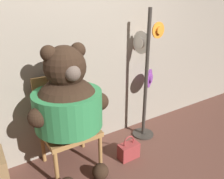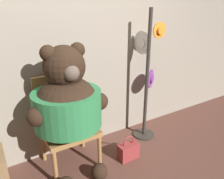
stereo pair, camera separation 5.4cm
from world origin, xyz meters
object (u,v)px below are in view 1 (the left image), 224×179
(hat_display_rack, at_px, (146,77))
(chair, at_px, (66,120))
(handbag_on_ground, at_px, (129,150))
(teddy_bear, at_px, (68,105))

(hat_display_rack, bearing_deg, chair, 178.60)
(hat_display_rack, height_order, handbag_on_ground, hat_display_rack)
(teddy_bear, relative_size, hat_display_rack, 0.82)
(chair, xyz_separation_m, hat_display_rack, (1.08, -0.03, 0.29))
(teddy_bear, distance_m, handbag_on_ground, 0.91)
(chair, distance_m, teddy_bear, 0.30)
(chair, distance_m, hat_display_rack, 1.12)
(chair, height_order, hat_display_rack, hat_display_rack)
(chair, distance_m, handbag_on_ground, 0.79)
(teddy_bear, bearing_deg, hat_display_rack, 7.51)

